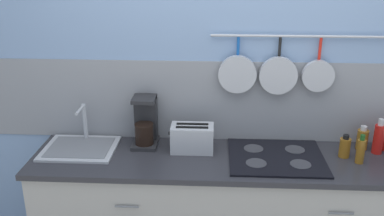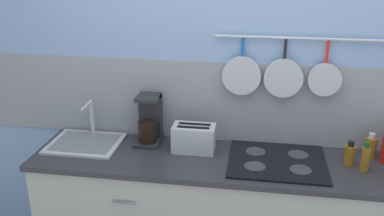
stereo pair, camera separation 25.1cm
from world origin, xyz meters
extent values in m
cube|color=#84A3CC|center=(0.00, 0.32, 1.30)|extent=(7.20, 0.06, 2.60)
cube|color=gray|center=(0.00, 0.32, 1.16)|extent=(7.20, 0.07, 0.54)
cylinder|color=#B7BABF|center=(0.53, 0.27, 1.59)|extent=(1.35, 0.02, 0.02)
cylinder|color=#1959B2|center=(0.03, 0.27, 1.53)|extent=(0.02, 0.02, 0.11)
cylinder|color=#B7BABF|center=(0.03, 0.25, 1.35)|extent=(0.24, 0.04, 0.24)
cylinder|color=black|center=(0.28, 0.27, 1.53)|extent=(0.02, 0.02, 0.12)
cylinder|color=#B7BABF|center=(0.28, 0.25, 1.35)|extent=(0.24, 0.04, 0.24)
cylinder|color=red|center=(0.53, 0.27, 1.52)|extent=(0.02, 0.02, 0.14)
cylinder|color=#B7BABF|center=(0.53, 0.25, 1.35)|extent=(0.20, 0.04, 0.20)
cylinder|color=slate|center=(-0.61, -0.27, 0.70)|extent=(0.14, 0.01, 0.01)
cylinder|color=slate|center=(0.61, -0.27, 0.70)|extent=(0.14, 0.01, 0.01)
cube|color=#2D2D33|center=(0.00, 0.00, 0.87)|extent=(2.47, 0.56, 0.03)
cube|color=#B7BABF|center=(-0.97, 0.07, 0.89)|extent=(0.46, 0.38, 0.01)
cube|color=slate|center=(-0.97, 0.07, 0.90)|extent=(0.39, 0.31, 0.00)
cylinder|color=#B7BABF|center=(-0.97, 0.21, 1.02)|extent=(0.03, 0.03, 0.26)
cylinder|color=#B7BABF|center=(-0.97, 0.14, 1.13)|extent=(0.02, 0.15, 0.02)
cube|color=#262628|center=(-0.56, 0.16, 0.90)|extent=(0.16, 0.21, 0.02)
cube|color=#262628|center=(-0.56, 0.23, 1.05)|extent=(0.15, 0.07, 0.32)
cylinder|color=black|center=(-0.56, 0.13, 0.98)|extent=(0.12, 0.12, 0.14)
cube|color=#262628|center=(-0.56, 0.18, 1.20)|extent=(0.15, 0.15, 0.02)
cube|color=#B7BABF|center=(-0.25, 0.10, 0.97)|extent=(0.27, 0.15, 0.17)
cube|color=black|center=(-0.25, 0.07, 1.06)|extent=(0.20, 0.03, 0.00)
cube|color=black|center=(-0.25, 0.12, 1.06)|extent=(0.20, 0.03, 0.00)
cube|color=black|center=(-0.39, 0.10, 1.01)|extent=(0.02, 0.02, 0.02)
cube|color=black|center=(0.27, 0.02, 0.89)|extent=(0.58, 0.49, 0.01)
cylinder|color=#38383D|center=(0.14, -0.08, 0.90)|extent=(0.12, 0.12, 0.00)
cylinder|color=#38383D|center=(0.40, -0.08, 0.90)|extent=(0.12, 0.12, 0.00)
cylinder|color=#38383D|center=(0.14, 0.12, 0.90)|extent=(0.12, 0.12, 0.00)
cylinder|color=#38383D|center=(0.40, 0.12, 0.90)|extent=(0.12, 0.12, 0.00)
cylinder|color=#8C5919|center=(0.69, 0.06, 0.95)|extent=(0.07, 0.07, 0.12)
cylinder|color=black|center=(0.69, 0.06, 1.02)|extent=(0.04, 0.04, 0.03)
cylinder|color=#8C5919|center=(0.76, -0.02, 0.96)|extent=(0.05, 0.05, 0.15)
cylinder|color=#194C19|center=(0.76, -0.02, 1.05)|extent=(0.03, 0.03, 0.03)
cylinder|color=#8C5919|center=(0.83, 0.18, 0.95)|extent=(0.07, 0.07, 0.13)
cylinder|color=beige|center=(0.83, 0.18, 1.03)|extent=(0.04, 0.04, 0.03)
cylinder|color=red|center=(0.91, 0.13, 0.98)|extent=(0.06, 0.06, 0.19)
cylinder|color=beige|center=(0.91, 0.13, 1.09)|extent=(0.03, 0.03, 0.04)
camera|label=1|loc=(-0.12, -2.36, 2.09)|focal=40.00mm
camera|label=2|loc=(0.13, -2.33, 2.09)|focal=40.00mm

